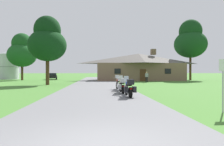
% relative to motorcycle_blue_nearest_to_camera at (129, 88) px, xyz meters
% --- Properties ---
extents(ground_plane, '(500.00, 500.00, 0.00)m').
position_rel_motorcycle_blue_nearest_to_camera_xyz_m(ground_plane, '(-2.05, 11.51, -0.61)').
color(ground_plane, '#42752D').
extents(asphalt_driveway, '(6.40, 80.00, 0.06)m').
position_rel_motorcycle_blue_nearest_to_camera_xyz_m(asphalt_driveway, '(-2.05, 9.51, -0.58)').
color(asphalt_driveway, slate).
rests_on(asphalt_driveway, ground).
extents(motorcycle_blue_nearest_to_camera, '(0.73, 2.08, 1.30)m').
position_rel_motorcycle_blue_nearest_to_camera_xyz_m(motorcycle_blue_nearest_to_camera, '(0.00, 0.00, 0.00)').
color(motorcycle_blue_nearest_to_camera, black).
rests_on(motorcycle_blue_nearest_to_camera, asphalt_driveway).
extents(motorcycle_yellow_second_in_row, '(0.72, 2.08, 1.30)m').
position_rel_motorcycle_blue_nearest_to_camera_xyz_m(motorcycle_yellow_second_in_row, '(-0.15, 2.21, 0.00)').
color(motorcycle_yellow_second_in_row, black).
rests_on(motorcycle_yellow_second_in_row, asphalt_driveway).
extents(motorcycle_red_farthest_in_row, '(0.68, 2.08, 1.30)m').
position_rel_motorcycle_blue_nearest_to_camera_xyz_m(motorcycle_red_farthest_in_row, '(-0.11, 4.78, 0.01)').
color(motorcycle_red_farthest_in_row, black).
rests_on(motorcycle_red_farthest_in_row, asphalt_driveway).
extents(stone_lodge, '(16.83, 7.67, 6.06)m').
position_rel_motorcycle_blue_nearest_to_camera_xyz_m(stone_lodge, '(5.97, 25.37, 2.05)').
color(stone_lodge, brown).
rests_on(stone_lodge, ground).
extents(bystander_gray_shirt_near_lodge, '(0.52, 0.34, 1.69)m').
position_rel_motorcycle_blue_nearest_to_camera_xyz_m(bystander_gray_shirt_near_lodge, '(5.73, 18.17, 0.34)').
color(bystander_gray_shirt_near_lodge, black).
rests_on(bystander_gray_shirt_near_lodge, ground).
extents(metal_signpost_roadside, '(0.36, 0.06, 2.14)m').
position_rel_motorcycle_blue_nearest_to_camera_xyz_m(metal_signpost_roadside, '(3.00, -4.90, 0.74)').
color(metal_signpost_roadside, '#9EA0A5').
rests_on(metal_signpost_roadside, ground).
extents(tree_left_near, '(4.75, 4.75, 8.68)m').
position_rel_motorcycle_blue_nearest_to_camera_xyz_m(tree_left_near, '(-8.26, 13.15, 4.94)').
color(tree_left_near, '#422D19').
rests_on(tree_left_near, ground).
extents(tree_left_far, '(5.58, 5.58, 9.35)m').
position_rel_motorcycle_blue_nearest_to_camera_xyz_m(tree_left_far, '(-16.92, 28.42, 5.07)').
color(tree_left_far, '#422D19').
rests_on(tree_left_far, ground).
extents(tree_right_of_lodge, '(6.39, 6.39, 12.16)m').
position_rel_motorcycle_blue_nearest_to_camera_xyz_m(tree_right_of_lodge, '(16.70, 26.30, 7.36)').
color(tree_right_of_lodge, '#422D19').
rests_on(tree_right_of_lodge, ground).
extents(metal_silo_distant, '(4.21, 4.21, 6.61)m').
position_rel_motorcycle_blue_nearest_to_camera_xyz_m(metal_silo_distant, '(-21.78, 33.98, 2.70)').
color(metal_silo_distant, '#B2B7BC').
rests_on(metal_silo_distant, ground).
extents(parked_black_suv_far_left, '(2.64, 4.86, 1.40)m').
position_rel_motorcycle_blue_nearest_to_camera_xyz_m(parked_black_suv_far_left, '(-11.55, 30.97, 0.17)').
color(parked_black_suv_far_left, black).
rests_on(parked_black_suv_far_left, ground).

